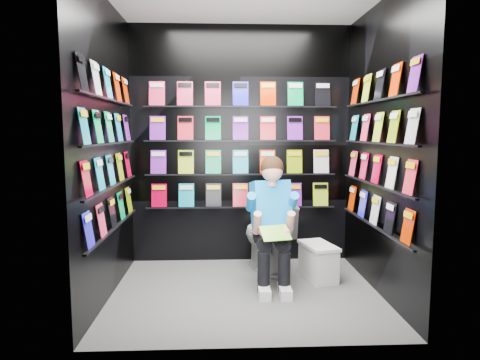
{
  "coord_description": "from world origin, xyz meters",
  "views": [
    {
      "loc": [
        -0.22,
        -3.73,
        1.45
      ],
      "look_at": [
        -0.04,
        0.15,
        1.01
      ],
      "focal_mm": 32.0,
      "sensor_mm": 36.0,
      "label": 1
    }
  ],
  "objects": [
    {
      "name": "reader",
      "position": [
        0.25,
        0.22,
        0.74
      ],
      "size": [
        0.63,
        0.8,
        1.29
      ],
      "primitive_type": null,
      "rotation": [
        0.0,
        0.0,
        0.24
      ],
      "color": "#1487DF",
      "rests_on": "toilet"
    },
    {
      "name": "wall_front",
      "position": [
        0.0,
        -1.0,
        1.3
      ],
      "size": [
        2.4,
        0.04,
        2.6
      ],
      "primitive_type": "cube",
      "color": "black",
      "rests_on": "floor"
    },
    {
      "name": "longbox_lid",
      "position": [
        0.74,
        0.32,
        0.34
      ],
      "size": [
        0.36,
        0.5,
        0.03
      ],
      "primitive_type": "cube",
      "rotation": [
        0.0,
        0.0,
        0.24
      ],
      "color": "silver",
      "rests_on": "longbox"
    },
    {
      "name": "toilet",
      "position": [
        0.25,
        0.6,
        0.37
      ],
      "size": [
        0.58,
        0.83,
        0.73
      ],
      "primitive_type": "imported",
      "rotation": [
        0.0,
        0.0,
        3.38
      ],
      "color": "white",
      "rests_on": "floor"
    },
    {
      "name": "wall_back",
      "position": [
        0.0,
        1.0,
        1.3
      ],
      "size": [
        2.4,
        0.04,
        2.6
      ],
      "primitive_type": "cube",
      "color": "black",
      "rests_on": "floor"
    },
    {
      "name": "floor",
      "position": [
        0.0,
        0.0,
        0.0
      ],
      "size": [
        2.4,
        2.4,
        0.0
      ],
      "primitive_type": "plane",
      "color": "#5C5C5A",
      "rests_on": "ground"
    },
    {
      "name": "longbox",
      "position": [
        0.74,
        0.32,
        0.16
      ],
      "size": [
        0.33,
        0.47,
        0.32
      ],
      "primitive_type": "cube",
      "rotation": [
        0.0,
        0.0,
        0.24
      ],
      "color": "silver",
      "rests_on": "floor"
    },
    {
      "name": "wall_right",
      "position": [
        1.2,
        0.0,
        1.3
      ],
      "size": [
        0.04,
        2.0,
        2.6
      ],
      "primitive_type": "cube",
      "color": "black",
      "rests_on": "floor"
    },
    {
      "name": "wall_left",
      "position": [
        -1.2,
        0.0,
        1.3
      ],
      "size": [
        0.04,
        2.0,
        2.6
      ],
      "primitive_type": "cube",
      "color": "black",
      "rests_on": "floor"
    },
    {
      "name": "comics_back",
      "position": [
        0.0,
        0.97,
        1.31
      ],
      "size": [
        2.1,
        0.06,
        1.37
      ],
      "primitive_type": null,
      "color": "red",
      "rests_on": "wall_back"
    },
    {
      "name": "comics_left",
      "position": [
        -1.17,
        0.0,
        1.31
      ],
      "size": [
        0.06,
        1.7,
        1.37
      ],
      "primitive_type": null,
      "color": "red",
      "rests_on": "wall_left"
    },
    {
      "name": "comics_right",
      "position": [
        1.17,
        0.0,
        1.31
      ],
      "size": [
        0.06,
        1.7,
        1.37
      ],
      "primitive_type": null,
      "color": "red",
      "rests_on": "wall_right"
    },
    {
      "name": "held_comic",
      "position": [
        0.25,
        -0.13,
        0.58
      ],
      "size": [
        0.28,
        0.2,
        0.11
      ],
      "primitive_type": "cube",
      "rotation": [
        -0.96,
        0.0,
        0.24
      ],
      "color": "green",
      "rests_on": "reader"
    }
  ]
}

